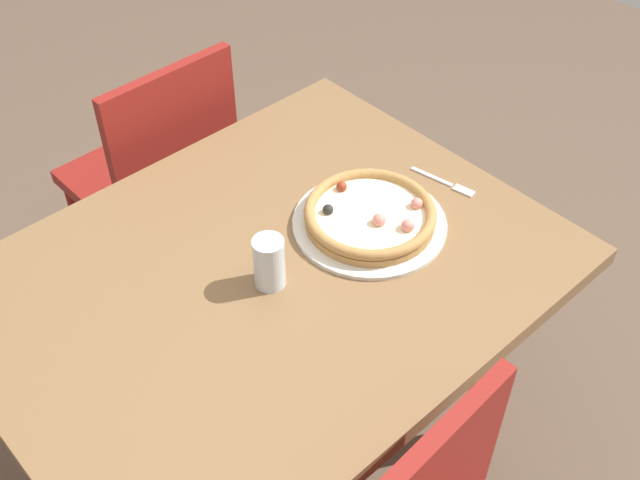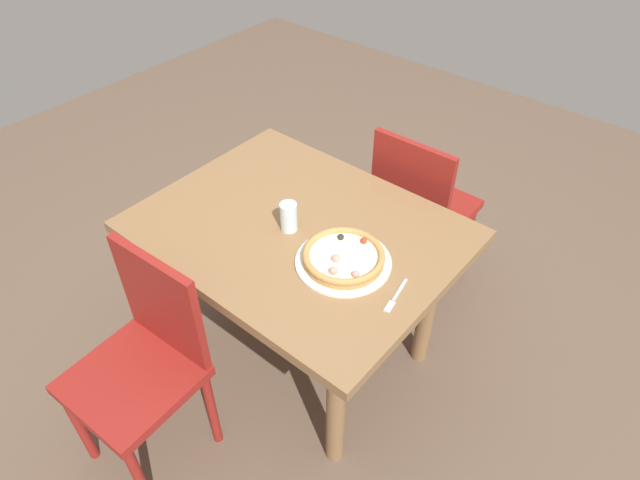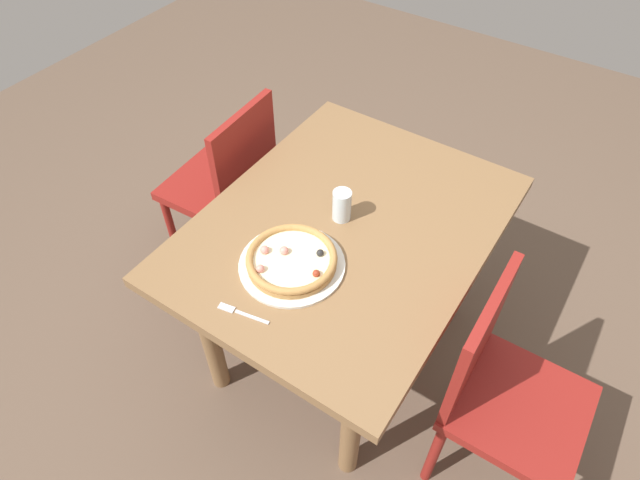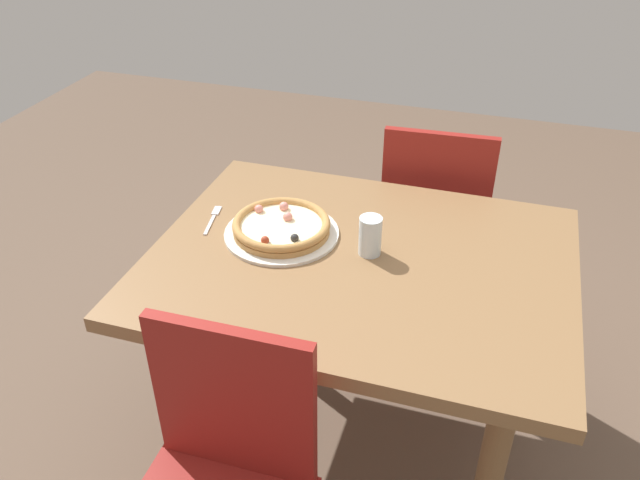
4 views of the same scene
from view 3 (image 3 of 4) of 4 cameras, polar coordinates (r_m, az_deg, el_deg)
name	(u,v)px [view 3 (image 3 of 4)]	position (r m, az deg, el deg)	size (l,w,h in m)	color
ground_plane	(340,340)	(2.42, 2.14, -10.49)	(6.00, 6.00, 0.00)	brown
dining_table	(345,245)	(1.91, 2.66, -0.51)	(1.17, 0.91, 0.73)	olive
chair_near	(502,391)	(1.83, 18.65, -14.85)	(0.41, 0.41, 0.89)	maroon
chair_far	(227,183)	(2.38, -9.74, 5.92)	(0.42, 0.42, 0.89)	maroon
plate	(292,265)	(1.71, -2.98, -2.61)	(0.34, 0.34, 0.01)	silver
pizza	(291,259)	(1.69, -3.03, -2.06)	(0.29, 0.29, 0.05)	#B78447
fork	(239,312)	(1.62, -8.52, -7.56)	(0.05, 0.17, 0.00)	silver
drinking_glass	(342,205)	(1.82, 2.32, 3.68)	(0.06, 0.06, 0.11)	silver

